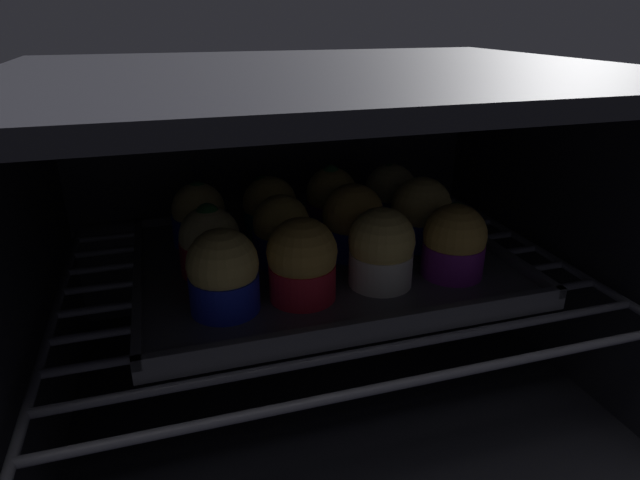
{
  "coord_description": "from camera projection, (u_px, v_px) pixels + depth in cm",
  "views": [
    {
      "loc": [
        -15.64,
        -27.3,
        40.01
      ],
      "look_at": [
        0.0,
        23.87,
        17.26
      ],
      "focal_mm": 29.96,
      "sensor_mm": 36.0,
      "label": 1
    }
  ],
  "objects": [
    {
      "name": "muffin_row0_col3",
      "position": [
        454.0,
        242.0,
        0.54
      ],
      "size": [
        6.37,
        6.37,
        7.53
      ],
      "color": "#7A238C",
      "rests_on": "baking_tray"
    },
    {
      "name": "muffin_row2_col2",
      "position": [
        331.0,
        200.0,
        0.66
      ],
      "size": [
        6.29,
        6.29,
        8.15
      ],
      "color": "#7A238C",
      "rests_on": "baking_tray"
    },
    {
      "name": "muffin_row2_col0",
      "position": [
        199.0,
        215.0,
        0.62
      ],
      "size": [
        6.29,
        6.29,
        7.37
      ],
      "color": "#1928B7",
      "rests_on": "baking_tray"
    },
    {
      "name": "muffin_row1_col3",
      "position": [
        421.0,
        214.0,
        0.61
      ],
      "size": [
        6.88,
        6.88,
        8.03
      ],
      "color": "#1928B7",
      "rests_on": "baking_tray"
    },
    {
      "name": "muffin_row0_col1",
      "position": [
        302.0,
        261.0,
        0.49
      ],
      "size": [
        6.59,
        6.59,
        7.95
      ],
      "color": "red",
      "rests_on": "baking_tray"
    },
    {
      "name": "muffin_row0_col0",
      "position": [
        223.0,
        273.0,
        0.47
      ],
      "size": [
        6.41,
        6.41,
        7.77
      ],
      "color": "#1928B7",
      "rests_on": "baking_tray"
    },
    {
      "name": "muffin_row1_col2",
      "position": [
        353.0,
        222.0,
        0.58
      ],
      "size": [
        6.72,
        6.72,
        8.09
      ],
      "color": "#1928B7",
      "rests_on": "baking_tray"
    },
    {
      "name": "muffin_row1_col0",
      "position": [
        210.0,
        243.0,
        0.54
      ],
      "size": [
        6.29,
        6.29,
        7.45
      ],
      "color": "red",
      "rests_on": "baking_tray"
    },
    {
      "name": "muffin_row2_col3",
      "position": [
        390.0,
        195.0,
        0.68
      ],
      "size": [
        6.5,
        6.5,
        7.52
      ],
      "color": "#1928B7",
      "rests_on": "baking_tray"
    },
    {
      "name": "muffin_row1_col1",
      "position": [
        282.0,
        231.0,
        0.57
      ],
      "size": [
        6.29,
        6.29,
        7.42
      ],
      "color": "#1928B7",
      "rests_on": "baking_tray"
    },
    {
      "name": "oven_rack",
      "position": [
        325.0,
        277.0,
        0.58
      ],
      "size": [
        54.8,
        42.0,
        0.8
      ],
      "color": "#51515B",
      "rests_on": "oven_cavity"
    },
    {
      "name": "muffin_row2_col1",
      "position": [
        270.0,
        209.0,
        0.64
      ],
      "size": [
        6.42,
        6.42,
        7.3
      ],
      "color": "#0C8C84",
      "rests_on": "baking_tray"
    },
    {
      "name": "baking_tray",
      "position": [
        320.0,
        261.0,
        0.59
      ],
      "size": [
        39.13,
        31.23,
        2.2
      ],
      "color": "#4C4C51",
      "rests_on": "oven_rack"
    },
    {
      "name": "muffin_row0_col2",
      "position": [
        381.0,
        249.0,
        0.52
      ],
      "size": [
        6.5,
        6.5,
        7.89
      ],
      "color": "silver",
      "rests_on": "baking_tray"
    },
    {
      "name": "oven_cavity",
      "position": [
        314.0,
        234.0,
        0.6
      ],
      "size": [
        59.0,
        47.0,
        37.0
      ],
      "color": "black",
      "rests_on": "ground"
    }
  ]
}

